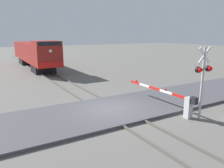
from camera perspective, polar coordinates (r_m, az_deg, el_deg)
ground_plane at (r=14.28m, az=-0.40°, el=-6.92°), size 160.00×160.00×0.00m
rail_track_left at (r=13.93m, az=-2.97°, el=-7.13°), size 0.08×80.00×0.15m
rail_track_right at (r=14.61m, az=2.04°, el=-6.16°), size 0.08×80.00×0.15m
road_surface at (r=14.26m, az=-0.40°, el=-6.61°), size 36.00×5.12×0.17m
locomotive at (r=33.78m, az=-19.17°, el=7.46°), size 2.88×17.25×3.99m
crossing_signal at (r=13.31m, az=22.22°, el=2.12°), size 1.18×0.33×4.13m
crossing_gate at (r=14.14m, az=16.47°, el=-4.04°), size 0.36×6.20×1.36m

